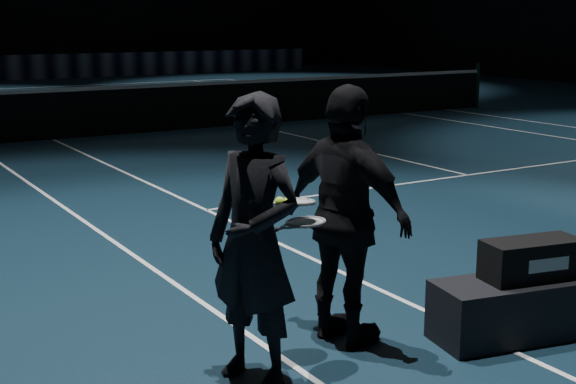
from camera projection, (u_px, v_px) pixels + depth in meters
name	position (u px, v px, depth m)	size (l,w,h in m)	color
floor	(252.00, 125.00, 16.76)	(36.00, 36.00, 0.00)	black
court_lines	(252.00, 125.00, 16.75)	(10.98, 23.78, 0.01)	white
net_post_right	(477.00, 86.00, 19.89)	(0.10, 0.10, 1.10)	black
net_mesh	(251.00, 104.00, 16.66)	(12.80, 0.02, 0.86)	black
net_tape	(251.00, 81.00, 16.56)	(12.80, 0.03, 0.07)	white
sponsor_backdrop	(50.00, 67.00, 29.60)	(22.00, 0.15, 0.90)	black
player_bench	(528.00, 307.00, 5.62)	(1.39, 0.46, 0.42)	black
racket_bag	(532.00, 259.00, 5.54)	(0.69, 0.30, 0.28)	black
bag_signature	(549.00, 265.00, 5.42)	(0.32, 0.00, 0.09)	white
player_a	(254.00, 241.00, 4.78)	(0.65, 0.42, 1.77)	black
player_b	(347.00, 217.00, 5.37)	(1.04, 0.43, 1.77)	black
racket_lower	(306.00, 222.00, 5.09)	(0.68, 0.22, 0.03)	black
racket_upper	(296.00, 202.00, 5.05)	(0.68, 0.22, 0.03)	black
tennis_balls	(284.00, 199.00, 4.92)	(0.12, 0.10, 0.12)	#A0C229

